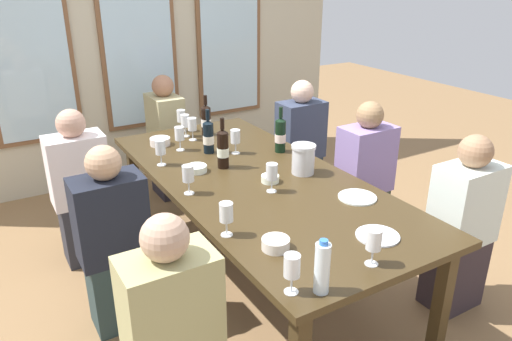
{
  "coord_description": "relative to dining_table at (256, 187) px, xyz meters",
  "views": [
    {
      "loc": [
        -1.43,
        -2.4,
        1.95
      ],
      "look_at": [
        0.0,
        -0.0,
        0.79
      ],
      "focal_mm": 34.21,
      "sensor_mm": 36.0,
      "label": 1
    }
  ],
  "objects": [
    {
      "name": "wine_bottle_0",
      "position": [
        0.1,
        0.93,
        0.18
      ],
      "size": [
        0.08,
        0.08,
        0.31
      ],
      "color": "black",
      "rests_on": "dining_table"
    },
    {
      "name": "water_bottle",
      "position": [
        -0.37,
        -1.13,
        0.18
      ],
      "size": [
        0.06,
        0.06,
        0.24
      ],
      "color": "white",
      "rests_on": "dining_table"
    },
    {
      "name": "seated_person_2",
      "position": [
        -0.91,
        0.84,
        -0.15
      ],
      "size": [
        0.38,
        0.24,
        1.11
      ],
      "color": "#2C2D35",
      "rests_on": "ground"
    },
    {
      "name": "seated_person_5",
      "position": [
        0.91,
        -0.01,
        -0.15
      ],
      "size": [
        0.38,
        0.24,
        1.11
      ],
      "color": "#333930",
      "rests_on": "ground"
    },
    {
      "name": "wine_glass_2",
      "position": [
        -0.21,
        0.71,
        0.18
      ],
      "size": [
        0.07,
        0.07,
        0.17
      ],
      "color": "white",
      "rests_on": "dining_table"
    },
    {
      "name": "wine_glass_3",
      "position": [
        -0.45,
        -0.0,
        0.18
      ],
      "size": [
        0.07,
        0.07,
        0.17
      ],
      "color": "white",
      "rests_on": "dining_table"
    },
    {
      "name": "wine_glass_5",
      "position": [
        -0.48,
        -0.54,
        0.18
      ],
      "size": [
        0.07,
        0.07,
        0.17
      ],
      "color": "white",
      "rests_on": "dining_table"
    },
    {
      "name": "white_plate_1",
      "position": [
        0.35,
        -0.55,
        0.07
      ],
      "size": [
        0.22,
        0.22,
        0.01
      ],
      "primitive_type": "cylinder",
      "color": "white",
      "rests_on": "dining_table"
    },
    {
      "name": "metal_pitcher",
      "position": [
        0.3,
        -0.09,
        0.16
      ],
      "size": [
        0.16,
        0.16,
        0.19
      ],
      "color": "silver",
      "rests_on": "dining_table"
    },
    {
      "name": "ground_plane",
      "position": [
        0.0,
        0.0,
        -0.68
      ],
      "size": [
        12.0,
        12.0,
        0.0
      ],
      "primitive_type": "plane",
      "color": "olive"
    },
    {
      "name": "seated_person_6",
      "position": [
        0.0,
        1.57,
        -0.15
      ],
      "size": [
        0.24,
        0.38,
        1.11
      ],
      "color": "#2A2630",
      "rests_on": "ground"
    },
    {
      "name": "wine_bottle_3",
      "position": [
        0.39,
        0.32,
        0.19
      ],
      "size": [
        0.08,
        0.08,
        0.33
      ],
      "color": "black",
      "rests_on": "dining_table"
    },
    {
      "name": "wine_glass_0",
      "position": [
        -0.04,
        0.87,
        0.18
      ],
      "size": [
        0.07,
        0.07,
        0.17
      ],
      "color": "white",
      "rests_on": "dining_table"
    },
    {
      "name": "seated_person_3",
      "position": [
        0.91,
        0.78,
        -0.15
      ],
      "size": [
        0.38,
        0.24,
        1.11
      ],
      "color": "#2A353D",
      "rests_on": "ground"
    },
    {
      "name": "wine_glass_9",
      "position": [
        0.1,
        0.45,
        0.18
      ],
      "size": [
        0.07,
        0.07,
        0.17
      ],
      "color": "white",
      "rests_on": "dining_table"
    },
    {
      "name": "wine_bottle_2",
      "position": [
        -0.1,
        0.26,
        0.19
      ],
      "size": [
        0.08,
        0.08,
        0.34
      ],
      "color": "black",
      "rests_on": "dining_table"
    },
    {
      "name": "tasting_bowl_3",
      "position": [
        -0.28,
        0.28,
        0.08
      ],
      "size": [
        0.13,
        0.13,
        0.04
      ],
      "primitive_type": "cylinder",
      "color": "white",
      "rests_on": "dining_table"
    },
    {
      "name": "wine_glass_8",
      "position": [
        -0.05,
        -1.09,
        0.18
      ],
      "size": [
        0.07,
        0.07,
        0.17
      ],
      "color": "white",
      "rests_on": "dining_table"
    },
    {
      "name": "tasting_bowl_0",
      "position": [
        -0.3,
        0.89,
        0.09
      ],
      "size": [
        0.15,
        0.15,
        0.05
      ],
      "primitive_type": "cylinder",
      "color": "white",
      "rests_on": "dining_table"
    },
    {
      "name": "tasting_bowl_1",
      "position": [
        -0.35,
        -0.76,
        0.09
      ],
      "size": [
        0.13,
        0.13,
        0.05
      ],
      "primitive_type": "cylinder",
      "color": "white",
      "rests_on": "dining_table"
    },
    {
      "name": "tasting_bowl_2",
      "position": [
        0.04,
        -0.1,
        0.08
      ],
      "size": [
        0.11,
        0.11,
        0.04
      ],
      "primitive_type": "cylinder",
      "color": "white",
      "rests_on": "dining_table"
    },
    {
      "name": "seated_person_0",
      "position": [
        -0.91,
        -0.86,
        -0.15
      ],
      "size": [
        0.38,
        0.24,
        1.11
      ],
      "color": "#222E36",
      "rests_on": "ground"
    },
    {
      "name": "wine_glass_6",
      "position": [
        -0.02,
        -0.22,
        0.18
      ],
      "size": [
        0.07,
        0.07,
        0.17
      ],
      "color": "white",
      "rests_on": "dining_table"
    },
    {
      "name": "dining_table",
      "position": [
        0.0,
        0.0,
        0.0
      ],
      "size": [
        1.09,
        2.43,
        0.74
      ],
      "color": "#3C2D17",
      "rests_on": "ground"
    },
    {
      "name": "seated_person_4",
      "position": [
        -0.91,
        0.02,
        -0.15
      ],
      "size": [
        0.38,
        0.24,
        1.11
      ],
      "color": "#283A3B",
      "rests_on": "ground"
    },
    {
      "name": "wine_bottle_1",
      "position": [
        -0.06,
        0.56,
        0.18
      ],
      "size": [
        0.08,
        0.08,
        0.31
      ],
      "color": "black",
      "rests_on": "dining_table"
    },
    {
      "name": "wine_glass_1",
      "position": [
        -0.05,
        0.98,
        0.18
      ],
      "size": [
        0.07,
        0.07,
        0.17
      ],
      "color": "white",
      "rests_on": "dining_table"
    },
    {
      "name": "white_plate_0",
      "position": [
        0.14,
        -0.92,
        0.07
      ],
      "size": [
        0.21,
        0.21,
        0.01
      ],
      "primitive_type": "cylinder",
      "color": "white",
      "rests_on": "dining_table"
    },
    {
      "name": "seated_person_1",
      "position": [
        0.91,
        -0.85,
        -0.15
      ],
      "size": [
        0.38,
        0.24,
        1.11
      ],
      "color": "#34292E",
      "rests_on": "ground"
    },
    {
      "name": "back_wall_with_windows",
      "position": [
        0.0,
        2.17,
        0.77
      ],
      "size": [
        4.29,
        0.1,
        2.9
      ],
      "color": "#C1B89C",
      "rests_on": "ground"
    },
    {
      "name": "wine_glass_7",
      "position": [
        -0.47,
        -1.07,
        0.18
      ],
      "size": [
        0.07,
        0.07,
        0.17
      ],
      "color": "white",
      "rests_on": "dining_table"
    },
    {
      "name": "wine_glass_4",
      "position": [
        -0.43,
        0.5,
        0.18
      ],
      "size": [
        0.07,
        0.07,
        0.17
      ],
      "color": "white",
      "rests_on": "dining_table"
    },
    {
      "name": "wine_glass_10",
      "position": [
        -0.03,
        1.12,
        0.18
      ],
      "size": [
        0.07,
        0.07,
        0.17
      ],
      "color": "white",
      "rests_on": "dining_table"
    }
  ]
}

